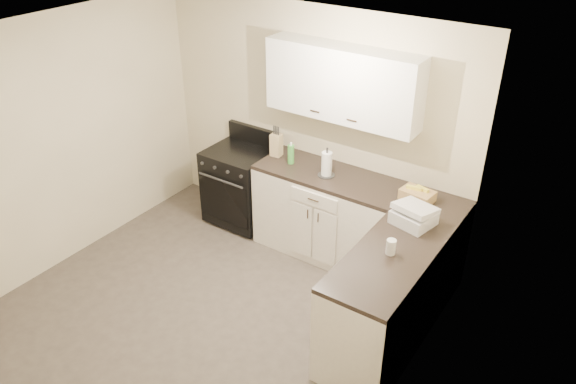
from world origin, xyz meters
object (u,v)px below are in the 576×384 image
Objects in this scene: stove at (241,186)px; countertop_grill at (413,218)px; paper_towel at (327,164)px; knife_block at (276,145)px; wicker_basket at (417,195)px.

countertop_grill is at bearing -9.07° from stove.
paper_towel reaches higher than stove.
paper_towel is (1.13, -0.02, 0.61)m from stove.
paper_towel is at bearing 175.44° from countertop_grill.
knife_block is 1.78m from countertop_grill.
knife_block is at bearing 179.01° from countertop_grill.
paper_towel reaches higher than wicker_basket.
knife_block reaches higher than stove.
knife_block is (0.46, 0.07, 0.60)m from stove.
knife_block is 0.96× the size of paper_towel.
knife_block is at bearing 8.90° from stove.
countertop_grill is (2.19, -0.35, 0.54)m from stove.
paper_towel is 1.11m from countertop_grill.
paper_towel reaches higher than knife_block.
countertop_grill is at bearing -71.82° from wicker_basket.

